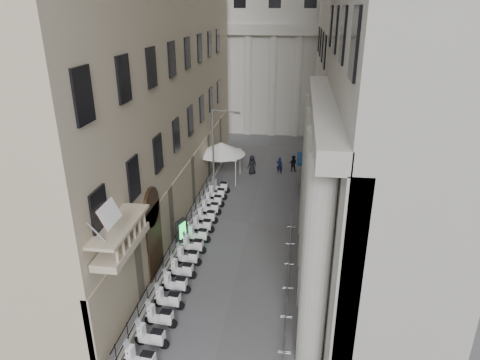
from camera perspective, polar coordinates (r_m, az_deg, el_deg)
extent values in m
cube|color=beige|center=(57.38, 4.97, 21.99)|extent=(22.00, 10.00, 30.00)
cylinder|color=white|center=(38.82, -5.14, 1.07)|extent=(0.06, 0.06, 2.44)
cylinder|color=white|center=(38.27, -0.60, 0.85)|extent=(0.06, 0.06, 2.44)
cylinder|color=white|center=(41.65, -4.21, 2.60)|extent=(0.06, 0.06, 2.44)
cylinder|color=white|center=(41.14, 0.02, 2.41)|extent=(0.06, 0.06, 2.44)
cube|color=white|center=(39.51, -2.51, 3.49)|extent=(3.32, 3.32, 0.13)
cone|color=white|center=(39.34, -2.53, 4.26)|extent=(4.43, 4.43, 1.11)
cylinder|color=#909398|center=(35.52, -3.58, 3.42)|extent=(0.16, 0.16, 7.49)
cylinder|color=#909398|center=(34.02, -2.01, 9.17)|extent=(2.20, 0.70, 0.12)
cube|color=#909398|center=(33.62, -0.40, 8.94)|extent=(0.51, 0.32, 0.14)
cube|color=black|center=(29.31, -7.87, -6.98)|extent=(0.57, 0.95, 1.94)
cube|color=#19E54C|center=(29.13, -7.64, -6.68)|extent=(0.27, 0.67, 1.08)
imported|color=#0D1537|center=(41.60, 5.30, 1.95)|extent=(0.66, 0.51, 1.63)
imported|color=black|center=(42.33, 7.09, 2.22)|extent=(0.89, 0.76, 1.61)
imported|color=black|center=(41.28, 1.62, 2.05)|extent=(1.09, 1.02, 1.87)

